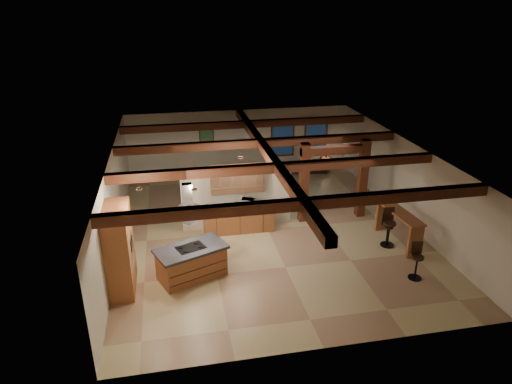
% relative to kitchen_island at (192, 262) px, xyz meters
% --- Properties ---
extents(ground, '(12.00, 12.00, 0.00)m').
position_rel_kitchen_island_xyz_m(ground, '(2.77, 2.45, -0.49)').
color(ground, tan).
rests_on(ground, ground).
extents(room_walls, '(12.00, 12.00, 12.00)m').
position_rel_kitchen_island_xyz_m(room_walls, '(2.77, 2.45, 1.29)').
color(room_walls, beige).
rests_on(room_walls, ground).
extents(ceiling_beams, '(10.00, 12.00, 0.28)m').
position_rel_kitchen_island_xyz_m(ceiling_beams, '(2.77, 2.45, 2.27)').
color(ceiling_beams, '#3F140F').
rests_on(ceiling_beams, room_walls).
extents(timber_posts, '(2.50, 0.30, 2.90)m').
position_rel_kitchen_island_xyz_m(timber_posts, '(5.27, 2.95, 1.27)').
color(timber_posts, '#3F140F').
rests_on(timber_posts, ground).
extents(partition_wall, '(3.80, 0.18, 2.20)m').
position_rel_kitchen_island_xyz_m(partition_wall, '(1.77, 2.95, 0.61)').
color(partition_wall, beige).
rests_on(partition_wall, ground).
extents(pantry_cabinet, '(0.67, 1.60, 2.40)m').
position_rel_kitchen_island_xyz_m(pantry_cabinet, '(-1.89, -0.15, 0.71)').
color(pantry_cabinet, '#9B5D32').
rests_on(pantry_cabinet, ground).
extents(back_counter, '(2.50, 0.66, 0.94)m').
position_rel_kitchen_island_xyz_m(back_counter, '(1.77, 2.56, -0.02)').
color(back_counter, '#9B5D32').
rests_on(back_counter, ground).
extents(upper_display_cabinet, '(1.80, 0.36, 0.95)m').
position_rel_kitchen_island_xyz_m(upper_display_cabinet, '(1.77, 2.76, 1.36)').
color(upper_display_cabinet, '#9B5D32').
rests_on(upper_display_cabinet, partition_wall).
extents(range_hood, '(1.10, 1.10, 1.40)m').
position_rel_kitchen_island_xyz_m(range_hood, '(0.00, -0.00, 1.29)').
color(range_hood, silver).
rests_on(range_hood, room_walls).
extents(back_windows, '(2.70, 0.07, 1.70)m').
position_rel_kitchen_island_xyz_m(back_windows, '(5.57, 8.39, 1.01)').
color(back_windows, '#3F140F').
rests_on(back_windows, room_walls).
extents(framed_art, '(0.65, 0.05, 0.85)m').
position_rel_kitchen_island_xyz_m(framed_art, '(1.27, 8.39, 1.21)').
color(framed_art, '#3F140F').
rests_on(framed_art, room_walls).
extents(recessed_cans, '(3.16, 2.46, 0.03)m').
position_rel_kitchen_island_xyz_m(recessed_cans, '(0.24, 0.52, 2.38)').
color(recessed_cans, silver).
rests_on(recessed_cans, room_walls).
extents(kitchen_island, '(2.21, 1.71, 0.98)m').
position_rel_kitchen_island_xyz_m(kitchen_island, '(0.00, 0.00, 0.00)').
color(kitchen_island, '#9B5D32').
rests_on(kitchen_island, ground).
extents(dining_table, '(1.98, 1.48, 0.62)m').
position_rel_kitchen_island_xyz_m(dining_table, '(2.13, 4.84, -0.18)').
color(dining_table, '#39150E').
rests_on(dining_table, ground).
extents(sofa, '(1.96, 1.12, 0.54)m').
position_rel_kitchen_island_xyz_m(sofa, '(5.86, 7.87, -0.22)').
color(sofa, black).
rests_on(sofa, ground).
extents(microwave, '(0.51, 0.43, 0.24)m').
position_rel_kitchen_island_xyz_m(microwave, '(2.11, 2.56, 0.57)').
color(microwave, silver).
rests_on(microwave, back_counter).
extents(bar_counter, '(0.71, 2.17, 1.12)m').
position_rel_kitchen_island_xyz_m(bar_counter, '(6.75, 0.75, 0.26)').
color(bar_counter, '#9B5D32').
rests_on(bar_counter, ground).
extents(side_table, '(0.48, 0.48, 0.57)m').
position_rel_kitchen_island_xyz_m(side_table, '(6.79, 8.00, -0.21)').
color(side_table, '#3F140F').
rests_on(side_table, ground).
extents(table_lamp, '(0.28, 0.28, 0.33)m').
position_rel_kitchen_island_xyz_m(table_lamp, '(6.79, 8.00, 0.31)').
color(table_lamp, black).
rests_on(table_lamp, side_table).
extents(bar_stool_a, '(0.38, 0.40, 1.10)m').
position_rel_kitchen_island_xyz_m(bar_stool_a, '(6.28, -1.27, 0.07)').
color(bar_stool_a, black).
rests_on(bar_stool_a, ground).
extents(bar_stool_b, '(0.40, 0.41, 1.08)m').
position_rel_kitchen_island_xyz_m(bar_stool_b, '(6.33, 0.69, 0.06)').
color(bar_stool_b, black).
rests_on(bar_stool_b, ground).
extents(bar_stool_c, '(0.45, 0.45, 1.28)m').
position_rel_kitchen_island_xyz_m(bar_stool_c, '(6.37, 0.67, 0.16)').
color(bar_stool_c, black).
rests_on(bar_stool_c, ground).
extents(dining_chairs, '(2.36, 2.36, 1.17)m').
position_rel_kitchen_island_xyz_m(dining_chairs, '(2.13, 4.84, 0.10)').
color(dining_chairs, '#3F140F').
rests_on(dining_chairs, ground).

